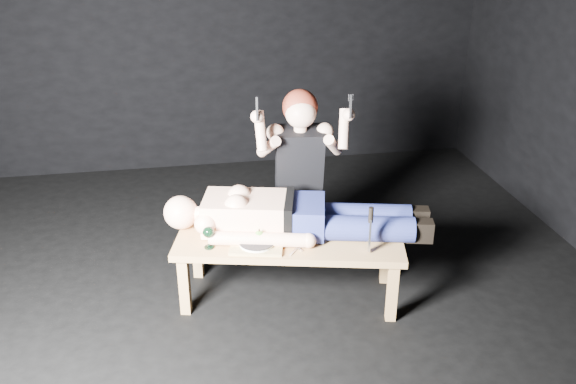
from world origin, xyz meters
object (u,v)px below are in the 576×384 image
object	(u,v)px
kneeling_woman	(298,172)
carving_knife	(370,230)
table	(289,267)
lying_man	(297,212)
serving_tray	(257,246)
goblet	(209,238)

from	to	relation	value
kneeling_woman	carving_knife	xyz separation A→B (m)	(0.29, -0.80, -0.07)
table	lying_man	xyz separation A→B (m)	(0.07, 0.08, 0.37)
kneeling_woman	serving_tray	size ratio (longest dim) A/B	4.11
lying_man	goblet	world-z (taller)	lying_man
goblet	lying_man	bearing A→B (deg)	11.55
table	kneeling_woman	world-z (taller)	kneeling_woman
serving_tray	carving_knife	size ratio (longest dim) A/B	1.06
lying_man	kneeling_woman	size ratio (longest dim) A/B	1.18
table	lying_man	bearing A→B (deg)	61.59
table	kneeling_woman	size ratio (longest dim) A/B	1.09
serving_tray	lying_man	bearing A→B (deg)	29.32
lying_man	serving_tray	world-z (taller)	lying_man
goblet	table	bearing A→B (deg)	4.81
kneeling_woman	serving_tray	distance (m)	0.76
lying_man	table	bearing A→B (deg)	-118.41
carving_knife	table	bearing A→B (deg)	162.16
lying_man	serving_tray	xyz separation A→B (m)	(-0.29, -0.16, -0.13)
kneeling_woman	goblet	world-z (taller)	kneeling_woman
lying_man	carving_knife	size ratio (longest dim) A/B	5.12
lying_man	kneeling_woman	bearing A→B (deg)	91.66
table	serving_tray	bearing A→B (deg)	-145.69
table	kneeling_woman	bearing A→B (deg)	86.48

